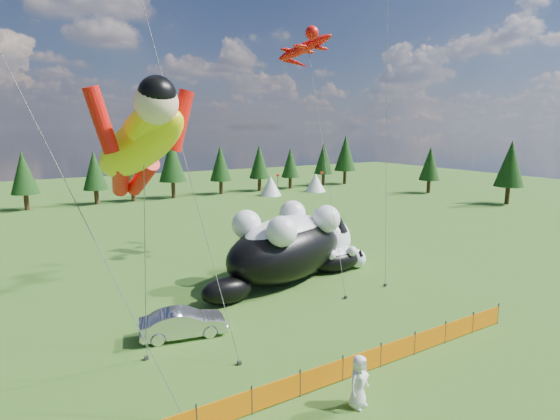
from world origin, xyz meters
TOP-DOWN VIEW (x-y plane):
  - ground at (0.00, 0.00)m, footprint 160.00×160.00m
  - safety_fence at (0.00, -3.00)m, footprint 22.06×0.06m
  - tree_line at (0.00, 45.00)m, footprint 90.00×4.00m
  - festival_tents at (11.00, 40.00)m, footprint 50.00×3.20m
  - cat_large at (5.77, 8.35)m, footprint 12.86×7.66m
  - cat_small at (9.28, 7.77)m, footprint 5.00×1.93m
  - car at (-3.18, 3.84)m, footprint 4.26×2.20m
  - spectator_e at (0.47, -4.55)m, footprint 1.09×0.86m
  - superhero_kite at (-5.83, -0.91)m, footprint 6.08×6.69m
  - gecko_kite at (9.26, 12.30)m, footprint 6.15×12.15m
  - diamond_kite_b at (12.90, 7.89)m, footprint 3.72×4.77m

SIDE VIEW (x-z plane):
  - ground at x=0.00m, z-range 0.00..0.00m
  - safety_fence at x=0.00m, z-range -0.05..1.05m
  - car at x=-3.18m, z-range 0.00..1.34m
  - cat_small at x=9.28m, z-range -0.05..1.76m
  - spectator_e at x=0.47m, z-range 0.00..1.96m
  - festival_tents at x=11.00m, z-range 0.00..2.80m
  - cat_large at x=5.77m, z-range -0.12..4.67m
  - tree_line at x=0.00m, z-range 0.00..8.00m
  - superhero_kite at x=-5.83m, z-range 3.39..15.21m
  - gecko_kite at x=9.26m, z-range 6.55..24.43m
  - diamond_kite_b at x=12.90m, z-range 8.04..28.30m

